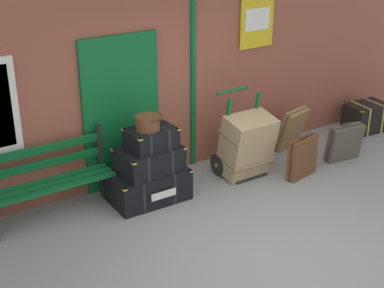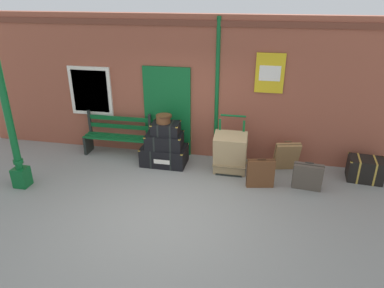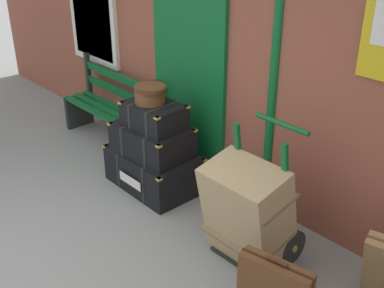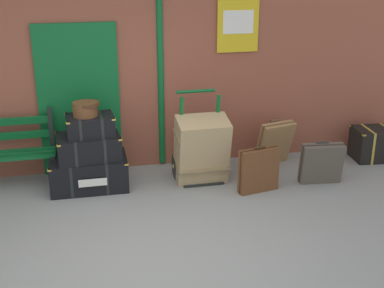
{
  "view_description": "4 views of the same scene",
  "coord_description": "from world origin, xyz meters",
  "px_view_note": "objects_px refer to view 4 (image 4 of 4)",
  "views": [
    {
      "loc": [
        -3.63,
        -4.03,
        3.7
      ],
      "look_at": [
        0.27,
        1.93,
        0.59
      ],
      "focal_mm": 53.37,
      "sensor_mm": 36.0,
      "label": 1
    },
    {
      "loc": [
        1.56,
        -5.13,
        3.68
      ],
      "look_at": [
        0.16,
        1.87,
        0.53
      ],
      "focal_mm": 33.15,
      "sensor_mm": 36.0,
      "label": 2
    },
    {
      "loc": [
        3.24,
        -0.98,
        2.84
      ],
      "look_at": [
        0.35,
        1.67,
        0.88
      ],
      "focal_mm": 45.59,
      "sensor_mm": 36.0,
      "label": 3
    },
    {
      "loc": [
        -0.53,
        -4.64,
        2.94
      ],
      "look_at": [
        0.88,
        1.61,
        0.59
      ],
      "focal_mm": 48.58,
      "sensor_mm": 36.0,
      "label": 4
    }
  ],
  "objects_px": {
    "porters_trolley": "(199,159)",
    "suitcase_olive": "(321,163)",
    "steamer_trunk_middle": "(89,147)",
    "round_hatbox": "(85,108)",
    "suitcase_umber": "(274,143)",
    "suitcase_caramel": "(259,170)",
    "large_brown_trunk": "(202,149)",
    "corner_trunk": "(376,144)",
    "steamer_trunk_base": "(89,172)",
    "steamer_trunk_top": "(90,125)"
  },
  "relations": [
    {
      "from": "steamer_trunk_middle",
      "to": "suitcase_caramel",
      "type": "bearing_deg",
      "value": -15.42
    },
    {
      "from": "porters_trolley",
      "to": "corner_trunk",
      "type": "relative_size",
      "value": 1.65
    },
    {
      "from": "steamer_trunk_base",
      "to": "large_brown_trunk",
      "type": "xyz_separation_m",
      "value": [
        1.5,
        -0.17,
        0.26
      ]
    },
    {
      "from": "large_brown_trunk",
      "to": "suitcase_caramel",
      "type": "bearing_deg",
      "value": -34.11
    },
    {
      "from": "porters_trolley",
      "to": "suitcase_olive",
      "type": "relative_size",
      "value": 2.02
    },
    {
      "from": "steamer_trunk_middle",
      "to": "round_hatbox",
      "type": "height_order",
      "value": "round_hatbox"
    },
    {
      "from": "suitcase_umber",
      "to": "suitcase_caramel",
      "type": "xyz_separation_m",
      "value": [
        -0.53,
        -0.82,
        -0.04
      ]
    },
    {
      "from": "steamer_trunk_top",
      "to": "steamer_trunk_base",
      "type": "bearing_deg",
      "value": 163.86
    },
    {
      "from": "round_hatbox",
      "to": "suitcase_caramel",
      "type": "relative_size",
      "value": 0.55
    },
    {
      "from": "steamer_trunk_base",
      "to": "steamer_trunk_top",
      "type": "bearing_deg",
      "value": -16.14
    },
    {
      "from": "suitcase_olive",
      "to": "suitcase_caramel",
      "type": "relative_size",
      "value": 0.95
    },
    {
      "from": "round_hatbox",
      "to": "suitcase_caramel",
      "type": "bearing_deg",
      "value": -15.42
    },
    {
      "from": "suitcase_umber",
      "to": "large_brown_trunk",
      "type": "bearing_deg",
      "value": -162.63
    },
    {
      "from": "suitcase_olive",
      "to": "steamer_trunk_base",
      "type": "bearing_deg",
      "value": 169.72
    },
    {
      "from": "steamer_trunk_middle",
      "to": "corner_trunk",
      "type": "height_order",
      "value": "steamer_trunk_middle"
    },
    {
      "from": "steamer_trunk_middle",
      "to": "porters_trolley",
      "type": "relative_size",
      "value": 0.7
    },
    {
      "from": "steamer_trunk_middle",
      "to": "steamer_trunk_top",
      "type": "distance_m",
      "value": 0.29
    },
    {
      "from": "suitcase_olive",
      "to": "corner_trunk",
      "type": "height_order",
      "value": "suitcase_olive"
    },
    {
      "from": "steamer_trunk_middle",
      "to": "large_brown_trunk",
      "type": "xyz_separation_m",
      "value": [
        1.48,
        -0.14,
        -0.11
      ]
    },
    {
      "from": "steamer_trunk_top",
      "to": "suitcase_olive",
      "type": "distance_m",
      "value": 3.11
    },
    {
      "from": "steamer_trunk_base",
      "to": "corner_trunk",
      "type": "distance_m",
      "value": 4.29
    },
    {
      "from": "large_brown_trunk",
      "to": "suitcase_caramel",
      "type": "relative_size",
      "value": 1.51
    },
    {
      "from": "corner_trunk",
      "to": "suitcase_olive",
      "type": "bearing_deg",
      "value": -151.95
    },
    {
      "from": "porters_trolley",
      "to": "suitcase_umber",
      "type": "xyz_separation_m",
      "value": [
        1.19,
        0.2,
        0.06
      ]
    },
    {
      "from": "porters_trolley",
      "to": "corner_trunk",
      "type": "xyz_separation_m",
      "value": [
        2.79,
        0.09,
        -0.03
      ]
    },
    {
      "from": "large_brown_trunk",
      "to": "corner_trunk",
      "type": "xyz_separation_m",
      "value": [
        2.79,
        0.26,
        -0.23
      ]
    },
    {
      "from": "steamer_trunk_middle",
      "to": "porters_trolley",
      "type": "xyz_separation_m",
      "value": [
        1.48,
        0.03,
        -0.31
      ]
    },
    {
      "from": "round_hatbox",
      "to": "suitcase_olive",
      "type": "bearing_deg",
      "value": -9.94
    },
    {
      "from": "round_hatbox",
      "to": "large_brown_trunk",
      "type": "relative_size",
      "value": 0.36
    },
    {
      "from": "suitcase_olive",
      "to": "steamer_trunk_top",
      "type": "bearing_deg",
      "value": 169.84
    },
    {
      "from": "large_brown_trunk",
      "to": "corner_trunk",
      "type": "height_order",
      "value": "large_brown_trunk"
    },
    {
      "from": "large_brown_trunk",
      "to": "suitcase_caramel",
      "type": "distance_m",
      "value": 0.82
    },
    {
      "from": "porters_trolley",
      "to": "corner_trunk",
      "type": "height_order",
      "value": "porters_trolley"
    },
    {
      "from": "steamer_trunk_top",
      "to": "large_brown_trunk",
      "type": "relative_size",
      "value": 0.66
    },
    {
      "from": "steamer_trunk_base",
      "to": "steamer_trunk_middle",
      "type": "xyz_separation_m",
      "value": [
        0.02,
        -0.02,
        0.37
      ]
    },
    {
      "from": "steamer_trunk_base",
      "to": "round_hatbox",
      "type": "distance_m",
      "value": 0.89
    },
    {
      "from": "steamer_trunk_middle",
      "to": "corner_trunk",
      "type": "bearing_deg",
      "value": 1.53
    },
    {
      "from": "steamer_trunk_base",
      "to": "suitcase_umber",
      "type": "bearing_deg",
      "value": 4.36
    },
    {
      "from": "steamer_trunk_middle",
      "to": "porters_trolley",
      "type": "bearing_deg",
      "value": 1.06
    },
    {
      "from": "steamer_trunk_base",
      "to": "suitcase_caramel",
      "type": "height_order",
      "value": "suitcase_caramel"
    },
    {
      "from": "porters_trolley",
      "to": "suitcase_olive",
      "type": "distance_m",
      "value": 1.67
    },
    {
      "from": "corner_trunk",
      "to": "suitcase_caramel",
      "type": "bearing_deg",
      "value": -161.68
    },
    {
      "from": "steamer_trunk_middle",
      "to": "suitcase_umber",
      "type": "bearing_deg",
      "value": 4.88
    },
    {
      "from": "porters_trolley",
      "to": "suitcase_caramel",
      "type": "bearing_deg",
      "value": -43.18
    },
    {
      "from": "steamer_trunk_middle",
      "to": "steamer_trunk_top",
      "type": "bearing_deg",
      "value": 7.89
    },
    {
      "from": "steamer_trunk_middle",
      "to": "porters_trolley",
      "type": "height_order",
      "value": "porters_trolley"
    },
    {
      "from": "round_hatbox",
      "to": "corner_trunk",
      "type": "xyz_separation_m",
      "value": [
        4.27,
        0.11,
        -0.86
      ]
    },
    {
      "from": "large_brown_trunk",
      "to": "suitcase_olive",
      "type": "distance_m",
      "value": 1.63
    },
    {
      "from": "steamer_trunk_middle",
      "to": "round_hatbox",
      "type": "distance_m",
      "value": 0.52
    },
    {
      "from": "steamer_trunk_base",
      "to": "porters_trolley",
      "type": "distance_m",
      "value": 1.5
    }
  ]
}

